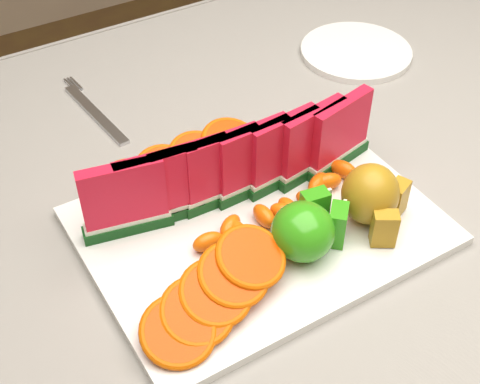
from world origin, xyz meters
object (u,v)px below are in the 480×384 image
Objects in this scene: apple_cluster at (307,229)px; side_plate at (356,52)px; pear_cluster at (373,196)px; platter at (259,226)px; fork at (93,111)px.

apple_cluster reaches higher than side_plate.
platter is at bearing 150.68° from pear_cluster.
platter is 2.05× the size of fork.
side_plate reaches higher than fork.
apple_cluster is 0.09m from pear_cluster.
apple_cluster reaches higher than fork.
fork is at bearing 104.62° from apple_cluster.
pear_cluster is at bearing -63.64° from fork.
fork is (-0.43, 0.07, -0.00)m from side_plate.
apple_cluster is 0.56× the size of fork.
side_plate is at bearing 35.94° from platter.
pear_cluster is (0.09, -0.00, 0.01)m from apple_cluster.
side_plate is 0.43m from fork.
apple_cluster is (0.02, -0.06, 0.04)m from platter.
apple_cluster is at bearing -75.38° from fork.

